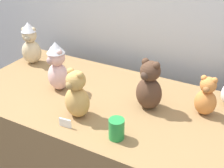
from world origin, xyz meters
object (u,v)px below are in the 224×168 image
display_table (112,147)px  party_cup_green (116,129)px  teddy_bear_cocoa (149,86)px  teddy_bear_ginger (206,97)px  teddy_bear_blush (57,67)px  teddy_bear_sand (30,44)px  teddy_bear_honey (77,95)px

display_table → party_cup_green: bearing=-58.0°
teddy_bear_cocoa → party_cup_green: bearing=-81.9°
teddy_bear_ginger → teddy_bear_blush: size_ratio=0.74×
display_table → teddy_bear_cocoa: teddy_bear_cocoa is taller
teddy_bear_ginger → teddy_bear_cocoa: 0.32m
display_table → teddy_bear_blush: 0.64m
teddy_bear_ginger → party_cup_green: teddy_bear_ginger is taller
teddy_bear_sand → teddy_bear_ginger: bearing=-29.3°
teddy_bear_blush → party_cup_green: 0.62m
teddy_bear_ginger → teddy_bear_cocoa: teddy_bear_cocoa is taller
teddy_bear_blush → teddy_bear_cocoa: size_ratio=1.06×
teddy_bear_blush → display_table: bearing=23.1°
teddy_bear_cocoa → party_cup_green: 0.34m
teddy_bear_cocoa → party_cup_green: (-0.03, -0.33, -0.09)m
teddy_bear_honey → party_cup_green: teddy_bear_honey is taller
teddy_bear_ginger → teddy_bear_blush: teddy_bear_blush is taller
party_cup_green → teddy_bear_ginger: bearing=51.4°
teddy_bear_ginger → party_cup_green: 0.54m
teddy_bear_ginger → party_cup_green: size_ratio=2.15×
teddy_bear_ginger → teddy_bear_honey: teddy_bear_honey is taller
party_cup_green → teddy_bear_honey: bearing=166.0°
display_table → teddy_bear_ginger: teddy_bear_ginger is taller
teddy_bear_ginger → teddy_bear_blush: 0.91m
teddy_bear_blush → teddy_bear_cocoa: bearing=25.6°
display_table → teddy_bear_blush: size_ratio=5.79×
display_table → teddy_bear_honey: teddy_bear_honey is taller
teddy_bear_honey → party_cup_green: size_ratio=2.60×
display_table → teddy_bear_ginger: (0.52, 0.13, 0.47)m
display_table → teddy_bear_sand: size_ratio=5.84×
teddy_bear_sand → party_cup_green: teddy_bear_sand is taller
teddy_bear_ginger → display_table: bearing=-165.2°
teddy_bear_ginger → teddy_bear_blush: (-0.89, -0.16, 0.05)m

